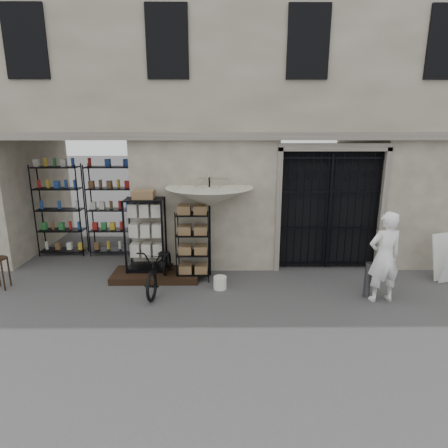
{
  "coord_description": "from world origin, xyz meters",
  "views": [
    {
      "loc": [
        -0.87,
        -6.67,
        3.45
      ],
      "look_at": [
        -0.8,
        1.4,
        1.35
      ],
      "focal_mm": 30.0,
      "sensor_mm": 36.0,
      "label": 1
    }
  ],
  "objects_px": {
    "bicycle": "(161,288)",
    "wooden_stool": "(0,272)",
    "display_cabinet": "(146,238)",
    "white_bucket": "(220,283)",
    "market_umbrella": "(209,191)",
    "easel_sign": "(448,259)",
    "shopkeeper": "(379,300)",
    "steel_bollard": "(368,280)",
    "wire_rack": "(193,245)"
  },
  "relations": [
    {
      "from": "bicycle",
      "to": "wooden_stool",
      "type": "relative_size",
      "value": 2.65
    },
    {
      "from": "display_cabinet",
      "to": "wooden_stool",
      "type": "relative_size",
      "value": 2.6
    },
    {
      "from": "bicycle",
      "to": "white_bucket",
      "type": "bearing_deg",
      "value": 4.47
    },
    {
      "from": "wooden_stool",
      "to": "bicycle",
      "type": "bearing_deg",
      "value": -0.29
    },
    {
      "from": "market_umbrella",
      "to": "easel_sign",
      "type": "distance_m",
      "value": 5.63
    },
    {
      "from": "market_umbrella",
      "to": "bicycle",
      "type": "distance_m",
      "value": 2.41
    },
    {
      "from": "shopkeeper",
      "to": "market_umbrella",
      "type": "bearing_deg",
      "value": -30.47
    },
    {
      "from": "bicycle",
      "to": "steel_bollard",
      "type": "bearing_deg",
      "value": -0.07
    },
    {
      "from": "display_cabinet",
      "to": "wooden_stool",
      "type": "distance_m",
      "value": 3.19
    },
    {
      "from": "wooden_stool",
      "to": "shopkeeper",
      "type": "distance_m",
      "value": 8.11
    },
    {
      "from": "wire_rack",
      "to": "steel_bollard",
      "type": "bearing_deg",
      "value": -8.7
    },
    {
      "from": "wooden_stool",
      "to": "white_bucket",
      "type": "bearing_deg",
      "value": -0.63
    },
    {
      "from": "market_umbrella",
      "to": "shopkeeper",
      "type": "relative_size",
      "value": 1.52
    },
    {
      "from": "wire_rack",
      "to": "market_umbrella",
      "type": "height_order",
      "value": "market_umbrella"
    },
    {
      "from": "white_bucket",
      "to": "shopkeeper",
      "type": "height_order",
      "value": "white_bucket"
    },
    {
      "from": "market_umbrella",
      "to": "steel_bollard",
      "type": "bearing_deg",
      "value": -19.82
    },
    {
      "from": "steel_bollard",
      "to": "bicycle",
      "type": "bearing_deg",
      "value": 173.91
    },
    {
      "from": "display_cabinet",
      "to": "shopkeeper",
      "type": "height_order",
      "value": "display_cabinet"
    },
    {
      "from": "bicycle",
      "to": "wooden_stool",
      "type": "bearing_deg",
      "value": -174.27
    },
    {
      "from": "wire_rack",
      "to": "shopkeeper",
      "type": "bearing_deg",
      "value": -10.03
    },
    {
      "from": "market_umbrella",
      "to": "shopkeeper",
      "type": "xyz_separation_m",
      "value": [
        3.52,
        -1.35,
        -2.04
      ]
    },
    {
      "from": "wire_rack",
      "to": "shopkeeper",
      "type": "xyz_separation_m",
      "value": [
        3.9,
        -1.16,
        -0.81
      ]
    },
    {
      "from": "market_umbrella",
      "to": "steel_bollard",
      "type": "xyz_separation_m",
      "value": [
        3.3,
        -1.19,
        -1.66
      ]
    },
    {
      "from": "steel_bollard",
      "to": "white_bucket",
      "type": "bearing_deg",
      "value": 172.0
    },
    {
      "from": "market_umbrella",
      "to": "bicycle",
      "type": "height_order",
      "value": "market_umbrella"
    },
    {
      "from": "market_umbrella",
      "to": "shopkeeper",
      "type": "bearing_deg",
      "value": -20.95
    },
    {
      "from": "display_cabinet",
      "to": "steel_bollard",
      "type": "distance_m",
      "value": 4.98
    },
    {
      "from": "wire_rack",
      "to": "steel_bollard",
      "type": "distance_m",
      "value": 3.84
    },
    {
      "from": "wooden_stool",
      "to": "steel_bollard",
      "type": "relative_size",
      "value": 0.94
    },
    {
      "from": "shopkeeper",
      "to": "easel_sign",
      "type": "distance_m",
      "value": 2.18
    },
    {
      "from": "shopkeeper",
      "to": "easel_sign",
      "type": "relative_size",
      "value": 1.75
    },
    {
      "from": "bicycle",
      "to": "steel_bollard",
      "type": "xyz_separation_m",
      "value": [
        4.37,
        -0.47,
        0.38
      ]
    },
    {
      "from": "wire_rack",
      "to": "easel_sign",
      "type": "height_order",
      "value": "wire_rack"
    },
    {
      "from": "wire_rack",
      "to": "bicycle",
      "type": "xyz_separation_m",
      "value": [
        -0.68,
        -0.54,
        -0.81
      ]
    },
    {
      "from": "white_bucket",
      "to": "steel_bollard",
      "type": "height_order",
      "value": "steel_bollard"
    },
    {
      "from": "white_bucket",
      "to": "bicycle",
      "type": "distance_m",
      "value": 1.31
    },
    {
      "from": "display_cabinet",
      "to": "market_umbrella",
      "type": "distance_m",
      "value": 1.87
    },
    {
      "from": "wire_rack",
      "to": "white_bucket",
      "type": "distance_m",
      "value": 1.08
    },
    {
      "from": "steel_bollard",
      "to": "easel_sign",
      "type": "distance_m",
      "value": 2.25
    },
    {
      "from": "market_umbrella",
      "to": "white_bucket",
      "type": "relative_size",
      "value": 9.82
    },
    {
      "from": "bicycle",
      "to": "shopkeeper",
      "type": "relative_size",
      "value": 1.02
    },
    {
      "from": "steel_bollard",
      "to": "easel_sign",
      "type": "relative_size",
      "value": 0.71
    },
    {
      "from": "steel_bollard",
      "to": "easel_sign",
      "type": "xyz_separation_m",
      "value": [
        2.11,
        0.77,
        0.17
      ]
    },
    {
      "from": "wire_rack",
      "to": "market_umbrella",
      "type": "xyz_separation_m",
      "value": [
        0.38,
        0.18,
        1.22
      ]
    },
    {
      "from": "white_bucket",
      "to": "bicycle",
      "type": "xyz_separation_m",
      "value": [
        -1.3,
        0.04,
        -0.14
      ]
    },
    {
      "from": "white_bucket",
      "to": "steel_bollard",
      "type": "xyz_separation_m",
      "value": [
        3.07,
        -0.43,
        0.24
      ]
    },
    {
      "from": "shopkeeper",
      "to": "display_cabinet",
      "type": "bearing_deg",
      "value": -24.81
    },
    {
      "from": "display_cabinet",
      "to": "bicycle",
      "type": "height_order",
      "value": "display_cabinet"
    },
    {
      "from": "white_bucket",
      "to": "shopkeeper",
      "type": "relative_size",
      "value": 0.15
    },
    {
      "from": "white_bucket",
      "to": "wooden_stool",
      "type": "distance_m",
      "value": 4.8
    }
  ]
}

